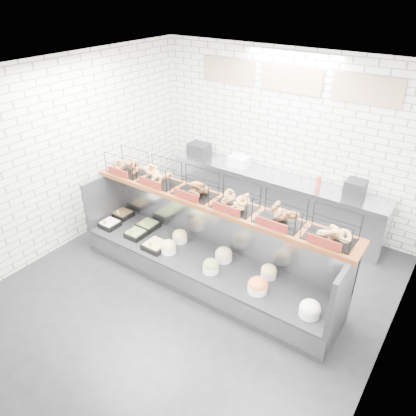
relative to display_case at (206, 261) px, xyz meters
The scene contains 5 objects.
ground 0.47m from the display_case, 89.12° to the right, with size 5.50×5.50×0.00m, color black.
room_shell 1.75m from the display_case, 88.85° to the left, with size 5.02×5.51×3.01m.
display_case is the anchor object (origin of this frame).
bagel_shelf 1.07m from the display_case, 88.33° to the left, with size 4.10×0.50×0.40m.
prep_counter 2.09m from the display_case, 90.12° to the left, with size 4.00×0.60×1.20m.
Camera 1 is at (2.74, -3.53, 3.96)m, focal length 35.00 mm.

